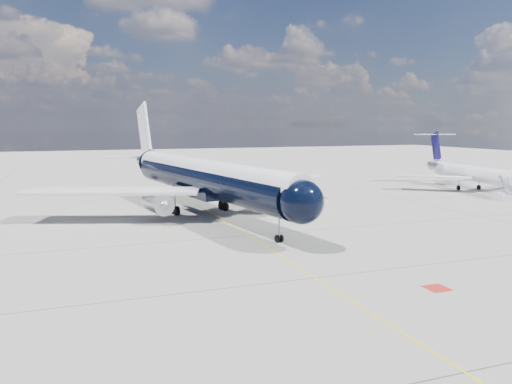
# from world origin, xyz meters

# --- Properties ---
(ground) EXTENTS (320.00, 320.00, 0.00)m
(ground) POSITION_xyz_m (0.00, 30.00, 0.00)
(ground) COLOR gray
(ground) RESTS_ON ground
(taxiway_centerline) EXTENTS (0.16, 160.00, 0.01)m
(taxiway_centerline) POSITION_xyz_m (0.00, 25.00, 0.00)
(taxiway_centerline) COLOR #DDC10B
(taxiway_centerline) RESTS_ON ground
(red_marking) EXTENTS (1.60, 1.60, 0.01)m
(red_marking) POSITION_xyz_m (6.80, -10.00, 0.00)
(red_marking) COLOR maroon
(red_marking) RESTS_ON ground
(main_airliner) EXTENTS (41.65, 51.21, 14.85)m
(main_airliner) POSITION_xyz_m (-1.35, 24.65, 4.61)
(main_airliner) COLOR black
(main_airliner) RESTS_ON ground
(regional_jet) EXTENTS (24.99, 29.06, 9.88)m
(regional_jet) POSITION_xyz_m (47.53, 31.44, 3.12)
(regional_jet) COLOR white
(regional_jet) RESTS_ON ground
(boarding_stair) EXTENTS (3.66, 4.06, 3.70)m
(boarding_stair) POSITION_xyz_m (44.05, 19.30, 0.69)
(boarding_stair) COLOR white
(boarding_stair) RESTS_ON ground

